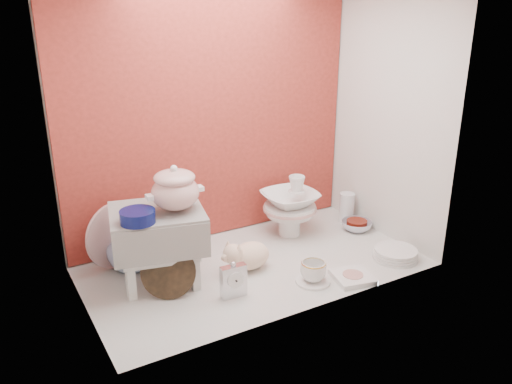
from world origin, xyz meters
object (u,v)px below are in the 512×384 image
Objects in this scene: gold_rim_teacup at (313,271)px; porcelain_tower at (290,206)px; floral_platter at (115,235)px; plush_pig at (250,255)px; soup_tureen at (175,188)px; crystal_bowl at (357,226)px; dinner_plate_stack at (395,254)px; step_stool at (159,247)px; mantel_clock at (233,279)px; blue_white_vase at (131,246)px.

porcelain_tower reaches higher than gold_rim_teacup.
floral_platter is 0.74m from plush_pig.
soup_tureen is at bearing 149.24° from gold_rim_teacup.
soup_tureen is 1.44× the size of crystal_bowl.
soup_tureen reaches higher than crystal_bowl.
soup_tureen is 1.30m from dinner_plate_stack.
soup_tureen reaches higher than plush_pig.
soup_tureen is 0.73× the size of porcelain_tower.
plush_pig is at bearing -148.08° from porcelain_tower.
soup_tureen is 0.53m from floral_platter.
plush_pig is 0.52m from porcelain_tower.
floral_platter is at bearing 152.87° from dinner_plate_stack.
dinner_plate_stack is at bearing -5.83° from step_stool.
step_stool is 0.42m from mantel_clock.
gold_rim_teacup is (0.21, -0.29, -0.02)m from plush_pig.
gold_rim_teacup is at bearing -39.99° from floral_platter.
porcelain_tower reaches higher than mantel_clock.
crystal_bowl is at bearing 19.61° from mantel_clock.
porcelain_tower reaches higher than dinner_plate_stack.
crystal_bowl is at bearing 2.01° from soup_tureen.
floral_platter is 1.08m from gold_rim_teacup.
porcelain_tower is at bearing 39.48° from mantel_clock.
dinner_plate_stack is 0.68m from porcelain_tower.
floral_platter is 0.95× the size of porcelain_tower.
step_stool is 1.67× the size of blue_white_vase.
blue_white_vase is 0.98m from gold_rim_teacup.
gold_rim_teacup is 0.61m from porcelain_tower.
plush_pig is at bearing -1.16° from step_stool.
dinner_plate_stack is (1.38, -0.70, -0.15)m from floral_platter.
step_stool is 1.31m from dinner_plate_stack.
plush_pig is 0.83m from dinner_plate_stack.
mantel_clock is at bearing -115.76° from plush_pig.
step_stool is 0.33m from soup_tureen.
plush_pig is at bearing -9.84° from soup_tureen.
floral_platter is 1.32× the size of blue_white_vase.
floral_platter is (-0.23, 0.34, -0.33)m from soup_tureen.
blue_white_vase reaches higher than crystal_bowl.
dinner_plate_stack is 0.66× the size of porcelain_tower.
crystal_bowl is 0.51× the size of porcelain_tower.
dinner_plate_stack is at bearing -1.73° from plush_pig.
plush_pig is 0.84m from crystal_bowl.
porcelain_tower is at bearing 14.07° from soup_tureen.
blue_white_vase is at bearing 123.00° from soup_tureen.
blue_white_vase is at bearing 169.00° from plush_pig.
soup_tureen reaches higher than gold_rim_teacup.
step_stool is 2.36× the size of crystal_bowl.
blue_white_vase is at bearing 141.15° from gold_rim_teacup.
mantel_clock is 0.80m from porcelain_tower.
floral_platter is at bearing 140.01° from gold_rim_teacup.
porcelain_tower is (0.98, -0.06, 0.05)m from blue_white_vase.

